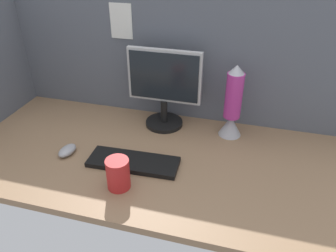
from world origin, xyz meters
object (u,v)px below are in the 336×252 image
at_px(monitor, 164,86).
at_px(mug_red_plastic, 118,174).
at_px(mouse, 67,150).
at_px(lava_lamp, 232,107).
at_px(keyboard, 133,162).

xyz_separation_m(monitor, mug_red_plastic, (-0.04, -0.48, -0.14)).
bearing_deg(mug_red_plastic, mouse, 155.45).
relative_size(monitor, mouse, 3.91).
relative_size(mouse, lava_lamp, 0.28).
bearing_deg(mouse, keyboard, 8.82).
bearing_deg(mouse, mug_red_plastic, -17.15).
relative_size(mug_red_plastic, lava_lamp, 0.36).
relative_size(mouse, mug_red_plastic, 0.79).
distance_m(mouse, mug_red_plastic, 0.32).
bearing_deg(mug_red_plastic, lava_lamp, 52.67).
bearing_deg(lava_lamp, mug_red_plastic, -127.33).
relative_size(keyboard, mug_red_plastic, 3.04).
distance_m(monitor, mouse, 0.52).
distance_m(mouse, lava_lamp, 0.75).
bearing_deg(mouse, monitor, 53.76).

